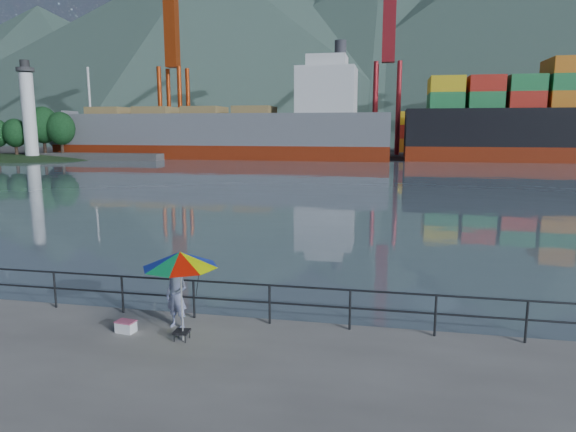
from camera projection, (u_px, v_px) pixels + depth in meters
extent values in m
cube|color=slate|center=(368.00, 146.00, 137.47)|extent=(500.00, 280.00, 0.00)
cube|color=#514F4C|center=(412.00, 153.00, 99.79)|extent=(200.00, 40.00, 0.40)
cylinder|color=#2D3033|center=(157.00, 278.00, 13.28)|extent=(22.00, 0.05, 0.05)
cylinder|color=#2D3033|center=(158.00, 295.00, 13.36)|extent=(22.00, 0.05, 0.05)
cube|color=#2D3033|center=(158.00, 297.00, 13.37)|extent=(22.00, 0.06, 1.00)
cone|color=#385147|center=(43.00, 73.00, 217.51)|extent=(228.80, 228.80, 55.00)
cone|color=#385147|center=(207.00, 47.00, 212.09)|extent=(312.00, 312.00, 75.00)
cone|color=#385147|center=(378.00, 53.00, 204.15)|extent=(282.88, 282.88, 68.00)
cone|color=#385147|center=(538.00, 34.00, 196.49)|extent=(332.80, 332.80, 80.00)
ellipsoid|color=#263F1E|center=(4.00, 158.00, 82.25)|extent=(48.00, 26.40, 8.40)
cylinder|color=white|center=(29.00, 116.00, 79.02)|extent=(2.00, 2.00, 13.00)
cylinder|color=#2D2D2D|center=(25.00, 66.00, 77.74)|extent=(1.80, 1.80, 2.00)
cube|color=orange|center=(412.00, 139.00, 98.38)|extent=(6.00, 2.40, 5.20)
cube|color=gray|center=(448.00, 132.00, 96.92)|extent=(6.00, 2.40, 7.80)
cube|color=#267F3F|center=(484.00, 132.00, 95.68)|extent=(6.00, 2.40, 7.80)
cube|color=#267F3F|center=(520.00, 147.00, 94.88)|extent=(6.00, 2.40, 2.60)
cube|color=orange|center=(558.00, 147.00, 93.64)|extent=(6.00, 2.40, 2.60)
cube|color=#267F3F|center=(412.00, 132.00, 101.06)|extent=(6.00, 2.40, 7.80)
cube|color=red|center=(446.00, 146.00, 100.26)|extent=(6.00, 2.40, 2.60)
cube|color=#194CA5|center=(481.00, 139.00, 98.80)|extent=(6.00, 2.40, 5.20)
cube|color=red|center=(516.00, 146.00, 97.78)|extent=(6.00, 2.40, 2.60)
cube|color=#267F3F|center=(554.00, 132.00, 96.09)|extent=(6.00, 2.40, 7.80)
imported|color=navy|center=(177.00, 296.00, 12.51)|extent=(0.67, 0.52, 1.62)
cylinder|color=white|center=(182.00, 300.00, 11.71)|extent=(0.04, 0.04, 1.93)
cone|color=#10934B|center=(180.00, 259.00, 11.54)|extent=(1.93, 1.93, 0.36)
cube|color=black|center=(182.00, 332.00, 11.85)|extent=(0.36, 0.36, 0.05)
cube|color=#2D3033|center=(182.00, 336.00, 11.87)|extent=(0.29, 0.29, 0.18)
cube|color=white|center=(126.00, 327.00, 12.32)|extent=(0.47, 0.35, 0.25)
cylinder|color=black|center=(199.00, 315.00, 13.43)|extent=(0.82, 1.73, 1.34)
cube|color=maroon|center=(220.00, 152.00, 85.35)|extent=(55.56, 9.62, 2.50)
cube|color=slate|center=(220.00, 129.00, 84.71)|extent=(55.56, 9.62, 5.00)
cube|color=silver|center=(327.00, 91.00, 80.29)|extent=(9.00, 8.08, 7.00)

